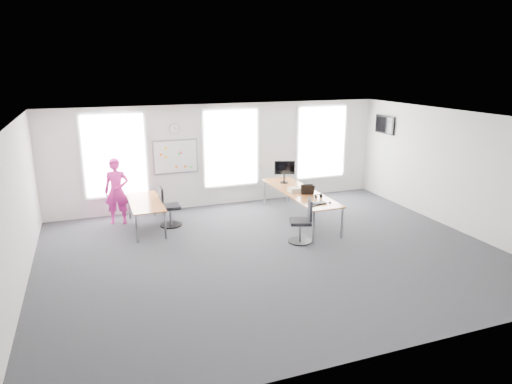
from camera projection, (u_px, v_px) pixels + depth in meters
name	position (u px, v px, depth m)	size (l,w,h in m)	color
floor	(272.00, 253.00, 10.23)	(10.00, 10.00, 0.00)	#27272C
ceiling	(273.00, 119.00, 9.42)	(10.00, 10.00, 0.00)	white
wall_back	(221.00, 155.00, 13.44)	(10.00, 10.00, 0.00)	silver
wall_front	(384.00, 261.00, 6.22)	(10.00, 10.00, 0.00)	silver
wall_left	(14.00, 214.00, 8.16)	(10.00, 10.00, 0.00)	silver
wall_right	(456.00, 170.00, 11.50)	(10.00, 10.00, 0.00)	silver
window_left	(115.00, 155.00, 12.35)	(1.60, 0.06, 2.20)	silver
window_mid	(231.00, 148.00, 13.46)	(1.60, 0.06, 2.20)	silver
window_right	(321.00, 142.00, 14.46)	(1.60, 0.06, 2.20)	silver
desk_right	(300.00, 193.00, 12.21)	(0.88, 3.31, 0.80)	#B46631
desk_left	(145.00, 204.00, 11.61)	(0.79, 1.97, 0.72)	#B46631
chair_right	(303.00, 223.00, 10.75)	(0.61, 0.61, 1.06)	black
chair_left	(168.00, 209.00, 11.83)	(0.57, 0.57, 1.07)	black
person	(117.00, 191.00, 11.95)	(0.64, 0.42, 1.75)	#E52395
whiteboard	(176.00, 157.00, 12.95)	(1.20, 0.03, 0.90)	white
wall_clock	(174.00, 129.00, 12.73)	(0.30, 0.30, 0.04)	gray
tv	(385.00, 125.00, 13.97)	(0.06, 0.90, 0.55)	black
keyboard	(318.00, 204.00, 11.07)	(0.48, 0.17, 0.02)	black
mouse	(330.00, 202.00, 11.15)	(0.06, 0.10, 0.04)	black
lens_cap	(322.00, 201.00, 11.34)	(0.07, 0.07, 0.01)	black
headphones	(318.00, 196.00, 11.57)	(0.19, 0.10, 0.11)	black
laptop_sleeve	(308.00, 190.00, 11.86)	(0.34, 0.24, 0.26)	black
paper_stack	(295.00, 190.00, 12.14)	(0.34, 0.25, 0.12)	beige
monitor	(285.00, 170.00, 12.96)	(0.56, 0.24, 0.64)	black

